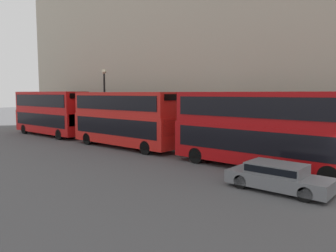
% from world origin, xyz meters
% --- Properties ---
extents(bus_leading, '(2.59, 10.89, 4.45)m').
position_xyz_m(bus_leading, '(1.60, 5.33, 2.45)').
color(bus_leading, '#B20C0F').
rests_on(bus_leading, ground).
extents(bus_second_in_queue, '(2.59, 10.17, 4.45)m').
position_xyz_m(bus_second_in_queue, '(1.60, 17.08, 2.45)').
color(bus_second_in_queue, red).
rests_on(bus_second_in_queue, ground).
extents(bus_third_in_queue, '(2.59, 10.20, 4.52)m').
position_xyz_m(bus_third_in_queue, '(1.60, 28.50, 2.48)').
color(bus_third_in_queue, red).
rests_on(bus_third_in_queue, ground).
extents(car_dark_sedan, '(1.81, 4.52, 1.25)m').
position_xyz_m(car_dark_sedan, '(-1.80, 3.03, 0.67)').
color(car_dark_sedan, slate).
rests_on(car_dark_sedan, ground).
extents(street_lamp, '(0.44, 0.44, 6.63)m').
position_xyz_m(street_lamp, '(3.78, 22.39, 4.08)').
color(street_lamp, black).
rests_on(street_lamp, ground).
extents(pedestrian, '(0.36, 0.36, 1.73)m').
position_xyz_m(pedestrian, '(4.54, 6.06, 0.80)').
color(pedestrian, '#26262D').
rests_on(pedestrian, ground).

